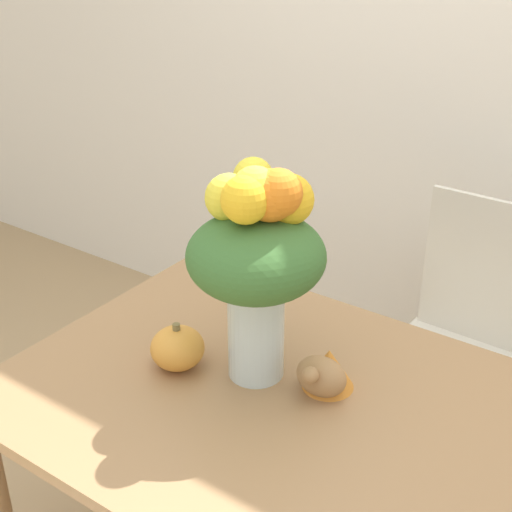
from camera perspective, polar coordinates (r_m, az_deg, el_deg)
The scene contains 6 objects.
wall_back at distance 2.50m, azimuth 18.56°, elevation 16.51°, with size 8.00×0.06×2.70m.
dining_table at distance 1.69m, azimuth 0.74°, elevation -13.71°, with size 1.15×0.90×0.75m.
flower_vase at distance 1.53m, azimuth 0.11°, elevation 0.14°, with size 0.30×0.31×0.51m.
pumpkin at distance 1.68m, azimuth -6.30°, elevation -7.31°, with size 0.13×0.13×0.12m.
turkey_figurine at distance 1.61m, azimuth 5.56°, elevation -9.19°, with size 0.12×0.16×0.10m.
dining_chair_near_window at distance 2.30m, azimuth 16.10°, elevation -7.25°, with size 0.43×0.43×0.95m.
Camera 1 is at (0.72, -1.07, 1.74)m, focal length 50.00 mm.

